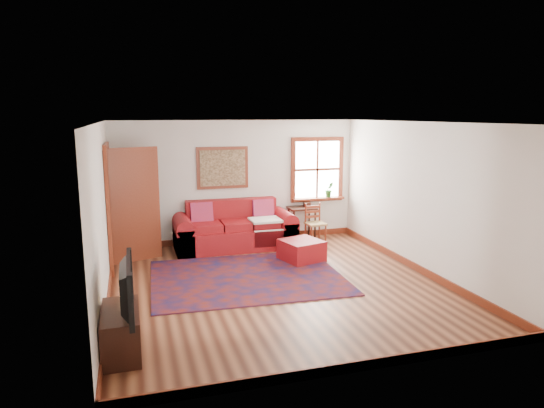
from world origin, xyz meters
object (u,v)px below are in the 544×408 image
object	(u,v)px
side_table	(302,213)
media_cabinet	(121,332)
ladder_back_chair	(315,222)
red_leather_sofa	(235,232)
red_ottoman	(301,250)

from	to	relation	value
side_table	media_cabinet	bearing A→B (deg)	-131.15
side_table	ladder_back_chair	size ratio (longest dim) A/B	0.85
side_table	media_cabinet	distance (m)	5.52
red_leather_sofa	red_ottoman	xyz separation A→B (m)	(0.97, -1.23, -0.12)
red_leather_sofa	media_cabinet	xyz separation A→B (m)	(-2.13, -3.91, -0.06)
red_ottoman	side_table	xyz separation A→B (m)	(0.53, 1.47, 0.38)
red_ottoman	side_table	bearing A→B (deg)	53.68
red_leather_sofa	red_ottoman	bearing A→B (deg)	-51.93
media_cabinet	red_leather_sofa	bearing A→B (deg)	61.49
red_ottoman	side_table	world-z (taller)	side_table
red_leather_sofa	side_table	size ratio (longest dim) A/B	3.44
red_ottoman	red_leather_sofa	bearing A→B (deg)	111.73
red_ottoman	ladder_back_chair	bearing A→B (deg)	42.06
side_table	ladder_back_chair	xyz separation A→B (m)	(0.15, -0.35, -0.13)
side_table	ladder_back_chair	world-z (taller)	ladder_back_chair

